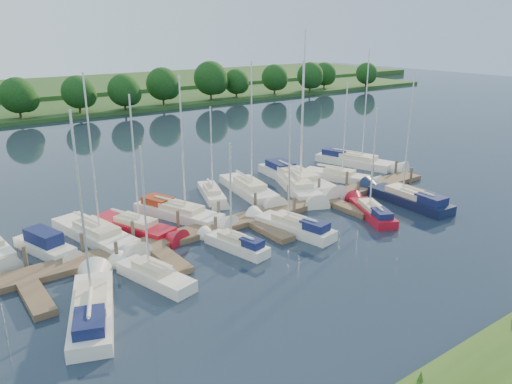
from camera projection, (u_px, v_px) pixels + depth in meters
ground at (318, 259)px, 32.08m from camera, size 260.00×260.00×0.00m
dock at (252, 222)px, 37.62m from camera, size 40.00×6.00×0.40m
mooring_pilings at (244, 212)px, 38.36m from camera, size 38.24×2.84×2.00m
far_shore at (33, 108)px, 89.55m from camera, size 180.00×30.00×0.60m
distant_hill at (5, 91)px, 108.61m from camera, size 220.00×40.00×1.40m
treeline at (36, 95)px, 77.19m from camera, size 144.87×8.77×8.09m
motorboat at (46, 247)px, 32.80m from camera, size 3.03×5.78×1.92m
sailboat_n_2 at (98, 237)px, 34.73m from camera, size 3.84×9.51×11.95m
sailboat_n_3 at (137, 228)px, 36.13m from camera, size 4.27×8.01×10.34m
sailboat_n_4 at (181, 214)px, 38.78m from camera, size 4.70×8.91×11.40m
sailboat_n_5 at (212, 195)px, 43.43m from camera, size 3.25×6.40×8.28m
sailboat_n_6 at (250, 191)px, 44.28m from camera, size 3.49×9.48×11.99m
sailboat_n_7 at (299, 189)px, 44.97m from camera, size 5.11×9.29×11.95m
sailboat_n_8 at (298, 180)px, 47.33m from camera, size 4.01×11.69×14.56m
sailboat_n_9 at (340, 177)px, 48.39m from camera, size 4.16×7.48×9.76m
sailboat_n_10 at (357, 162)px, 53.41m from camera, size 4.70×9.91×12.56m
sailboat_s_0 at (92, 309)px, 25.72m from camera, size 4.46×8.54×11.02m
sailboat_s_1 at (153, 276)px, 29.23m from camera, size 2.88×6.47×8.47m
sailboat_s_2 at (235, 245)px, 33.30m from camera, size 2.37×5.79×7.62m
sailboat_s_3 at (293, 227)px, 36.15m from camera, size 2.96×7.44×9.63m
sailboat_s_4 at (371, 212)px, 39.22m from camera, size 3.95×6.67×8.79m
sailboat_s_5 at (407, 200)px, 41.92m from camera, size 2.47×8.94×11.48m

